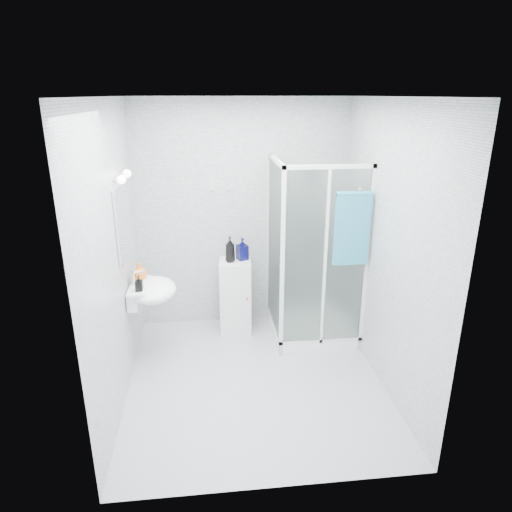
{
  "coord_description": "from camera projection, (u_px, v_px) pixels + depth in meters",
  "views": [
    {
      "loc": [
        -0.41,
        -3.75,
        2.62
      ],
      "look_at": [
        0.05,
        0.35,
        1.15
      ],
      "focal_mm": 32.0,
      "sensor_mm": 36.0,
      "label": 1
    }
  ],
  "objects": [
    {
      "name": "room",
      "position": [
        255.0,
        253.0,
        4.0
      ],
      "size": [
        2.4,
        2.6,
        2.6
      ],
      "color": "silver",
      "rests_on": "ground"
    },
    {
      "name": "soap_dispenser_black",
      "position": [
        139.0,
        283.0,
        4.28
      ],
      "size": [
        0.07,
        0.07,
        0.15
      ],
      "primitive_type": "imported",
      "rotation": [
        0.0,
        0.0,
        -0.05
      ],
      "color": "black",
      "rests_on": "wall_basin"
    },
    {
      "name": "shower_enclosure",
      "position": [
        307.0,
        301.0,
        5.07
      ],
      "size": [
        0.9,
        0.95,
        2.0
      ],
      "color": "white",
      "rests_on": "ground"
    },
    {
      "name": "vanity_lights",
      "position": [
        124.0,
        177.0,
        4.09
      ],
      "size": [
        0.1,
        0.4,
        0.08
      ],
      "color": "silver",
      "rests_on": "room"
    },
    {
      "name": "soap_dispenser_orange",
      "position": [
        139.0,
        272.0,
        4.52
      ],
      "size": [
        0.17,
        0.17,
        0.19
      ],
      "primitive_type": "imported",
      "rotation": [
        0.0,
        0.0,
        0.17
      ],
      "color": "orange",
      "rests_on": "wall_basin"
    },
    {
      "name": "storage_cabinet",
      "position": [
        236.0,
        296.0,
        5.24
      ],
      "size": [
        0.38,
        0.39,
        0.86
      ],
      "rotation": [
        0.0,
        0.0,
        -0.08
      ],
      "color": "silver",
      "rests_on": "ground"
    },
    {
      "name": "mirror",
      "position": [
        123.0,
        222.0,
        4.22
      ],
      "size": [
        0.02,
        0.6,
        0.7
      ],
      "primitive_type": "cube",
      "color": "white",
      "rests_on": "room"
    },
    {
      "name": "wall_basin",
      "position": [
        150.0,
        290.0,
        4.48
      ],
      "size": [
        0.46,
        0.56,
        0.35
      ],
      "color": "white",
      "rests_on": "ground"
    },
    {
      "name": "hand_towel",
      "position": [
        352.0,
        227.0,
        4.41
      ],
      "size": [
        0.34,
        0.05,
        0.73
      ],
      "color": "teal",
      "rests_on": "shower_enclosure"
    },
    {
      "name": "wall_hooks",
      "position": [
        220.0,
        190.0,
        5.04
      ],
      "size": [
        0.23,
        0.06,
        0.03
      ],
      "color": "silver",
      "rests_on": "room"
    },
    {
      "name": "shampoo_bottle_b",
      "position": [
        242.0,
        249.0,
        5.1
      ],
      "size": [
        0.15,
        0.15,
        0.25
      ],
      "primitive_type": "imported",
      "rotation": [
        0.0,
        0.0,
        0.35
      ],
      "color": "#0A0B3D",
      "rests_on": "storage_cabinet"
    },
    {
      "name": "shampoo_bottle_a",
      "position": [
        230.0,
        249.0,
        5.03
      ],
      "size": [
        0.13,
        0.14,
        0.29
      ],
      "primitive_type": "imported",
      "rotation": [
        0.0,
        0.0,
        -0.25
      ],
      "color": "black",
      "rests_on": "storage_cabinet"
    }
  ]
}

